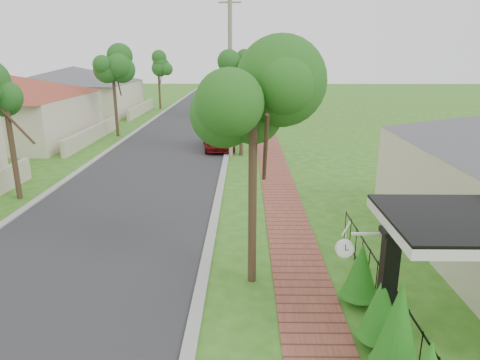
% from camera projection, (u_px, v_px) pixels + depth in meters
% --- Properties ---
extents(ground, '(160.00, 160.00, 0.00)m').
position_uv_depth(ground, '(168.00, 313.00, 9.77)').
color(ground, '#2F6518').
rests_on(ground, ground).
extents(road, '(7.00, 120.00, 0.02)m').
position_uv_depth(road, '(176.00, 142.00, 29.00)').
color(road, '#28282B').
rests_on(road, ground).
extents(kerb_right, '(0.30, 120.00, 0.10)m').
position_uv_depth(kerb_right, '(229.00, 142.00, 28.95)').
color(kerb_right, '#9E9E99').
rests_on(kerb_right, ground).
extents(kerb_left, '(0.30, 120.00, 0.10)m').
position_uv_depth(kerb_left, '(122.00, 141.00, 29.04)').
color(kerb_left, '#9E9E99').
rests_on(kerb_left, ground).
extents(sidewalk, '(1.50, 120.00, 0.03)m').
position_uv_depth(sidewalk, '(268.00, 142.00, 28.92)').
color(sidewalk, '#994F3D').
rests_on(sidewalk, ground).
extents(porch_post, '(0.48, 0.48, 2.52)m').
position_uv_depth(porch_post, '(386.00, 295.00, 8.44)').
color(porch_post, black).
rests_on(porch_post, ground).
extents(picket_fence, '(0.03, 8.02, 1.00)m').
position_uv_depth(picket_fence, '(385.00, 294.00, 9.56)').
color(picket_fence, black).
rests_on(picket_fence, ground).
extents(street_trees, '(10.70, 37.65, 5.89)m').
position_uv_depth(street_trees, '(188.00, 69.00, 34.28)').
color(street_trees, '#382619').
rests_on(street_trees, ground).
extents(hedge_row, '(0.93, 4.57, 2.03)m').
position_uv_depth(hedge_row, '(391.00, 328.00, 7.84)').
color(hedge_row, '#156917').
rests_on(hedge_row, ground).
extents(far_house_grey, '(15.56, 15.56, 4.60)m').
position_uv_depth(far_house_grey, '(76.00, 90.00, 41.92)').
color(far_house_grey, beige).
rests_on(far_house_grey, ground).
extents(parked_car_red, '(2.35, 4.72, 1.55)m').
position_uv_depth(parked_car_red, '(218.00, 136.00, 26.68)').
color(parked_car_red, maroon).
rests_on(parked_car_red, ground).
extents(parked_car_white, '(1.77, 4.67, 1.52)m').
position_uv_depth(parked_car_white, '(218.00, 107.00, 41.97)').
color(parked_car_white, silver).
rests_on(parked_car_white, ground).
extents(near_tree, '(2.22, 2.22, 5.70)m').
position_uv_depth(near_tree, '(253.00, 105.00, 9.90)').
color(near_tree, '#382619').
rests_on(near_tree, ground).
extents(utility_pole, '(1.20, 0.24, 8.71)m').
position_uv_depth(utility_pole, '(230.00, 78.00, 23.57)').
color(utility_pole, gray).
rests_on(utility_pole, ground).
extents(station_clock, '(0.93, 0.13, 0.54)m').
position_uv_depth(station_clock, '(347.00, 247.00, 8.60)').
color(station_clock, white).
rests_on(station_clock, ground).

